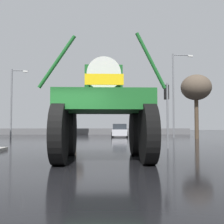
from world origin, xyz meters
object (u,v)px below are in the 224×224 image
sedan_ahead (120,131)px  traffic_signal_far_left (64,115)px  streetlight_far_left (13,99)px  bare_tree_far_center (75,101)px  streetlight_far_right (175,91)px  bare_tree_right (196,88)px  oversize_sprayer (104,109)px  traffic_signal_near_right (167,101)px

sedan_ahead → traffic_signal_far_left: (-6.95, 3.26, 1.95)m
sedan_ahead → streetlight_far_left: size_ratio=0.57×
bare_tree_far_center → streetlight_far_right: bearing=-34.3°
streetlight_far_left → bare_tree_far_center: streetlight_far_left is taller
sedan_ahead → bare_tree_right: size_ratio=0.65×
oversize_sprayer → sedan_ahead: bearing=-5.6°
bare_tree_right → bare_tree_far_center: bare_tree_right is taller
oversize_sprayer → traffic_signal_near_right: oversize_sprayer is taller
sedan_ahead → streetlight_far_left: (-11.77, -2.21, 3.45)m
streetlight_far_right → bare_tree_right: bearing=-57.8°
traffic_signal_far_left → streetlight_far_left: bearing=-131.3°
bare_tree_far_center → bare_tree_right: bearing=-38.2°
streetlight_far_right → streetlight_far_left: bearing=179.1°
oversize_sprayer → traffic_signal_far_left: 25.39m
bare_tree_far_center → traffic_signal_near_right: bearing=-71.5°
sedan_ahead → streetlight_far_left: bearing=105.0°
sedan_ahead → streetlight_far_left: 12.46m
oversize_sprayer → sedan_ahead: (2.11, 21.65, -1.24)m
traffic_signal_far_left → streetlight_far_left: (-4.82, -5.47, 1.50)m
oversize_sprayer → traffic_signal_far_left: (-4.84, 24.91, 0.71)m
streetlight_far_right → bare_tree_right: size_ratio=1.43×
streetlight_far_right → bare_tree_far_center: (-11.66, 7.96, -0.42)m
streetlight_far_right → bare_tree_far_center: 14.12m
traffic_signal_near_right → traffic_signal_far_left: bearing=113.4°
bare_tree_right → oversize_sprayer: bearing=-119.7°
oversize_sprayer → bare_tree_right: (9.55, 16.73, 3.15)m
bare_tree_right → bare_tree_far_center: 16.79m
bare_tree_right → sedan_ahead: bearing=146.5°
oversize_sprayer → traffic_signal_near_right: bearing=-36.3°
bare_tree_right → traffic_signal_far_left: bearing=150.4°
streetlight_far_right → traffic_signal_far_left: bearing=155.9°
traffic_signal_far_left → traffic_signal_near_right: bearing=-66.6°
traffic_signal_far_left → oversize_sprayer: bearing=-79.0°
oversize_sprayer → sedan_ahead: oversize_sprayer is taller
sedan_ahead → traffic_signal_near_right: 16.78m
sedan_ahead → traffic_signal_far_left: 7.92m
streetlight_far_right → bare_tree_right: 2.87m
oversize_sprayer → bare_tree_right: bearing=-29.7°
bare_tree_right → traffic_signal_near_right: bearing=-116.5°
streetlight_far_left → streetlight_far_right: 17.70m
streetlight_far_left → bare_tree_far_center: 9.77m
streetlight_far_right → bare_tree_right: streetlight_far_right is taller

